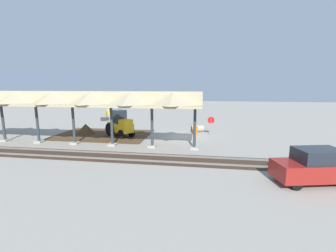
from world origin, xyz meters
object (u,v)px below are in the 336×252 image
at_px(concrete_pipe, 197,129).
at_px(distant_parked_car, 314,166).
at_px(backhoe, 120,124).
at_px(traffic_barrel, 195,130).
at_px(stop_sign, 211,122).

bearing_deg(concrete_pipe, distant_parked_car, 116.44).
height_order(backhoe, traffic_barrel, backhoe).
xyz_separation_m(stop_sign, concrete_pipe, (1.50, -1.52, -1.06)).
relative_size(backhoe, traffic_barrel, 5.32).
height_order(stop_sign, backhoe, backhoe).
relative_size(stop_sign, traffic_barrel, 2.26).
xyz_separation_m(backhoe, concrete_pipe, (-8.30, -3.45, -0.87)).
bearing_deg(traffic_barrel, distant_parked_car, 119.76).
bearing_deg(stop_sign, distant_parked_car, 113.53).
relative_size(backhoe, distant_parked_car, 1.07).
bearing_deg(traffic_barrel, backhoe, 14.47).
relative_size(concrete_pipe, traffic_barrel, 1.73).
bearing_deg(backhoe, distant_parked_car, 146.26).
height_order(stop_sign, concrete_pipe, stop_sign).
xyz_separation_m(concrete_pipe, distant_parked_car, (-6.70, 13.47, 0.59)).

